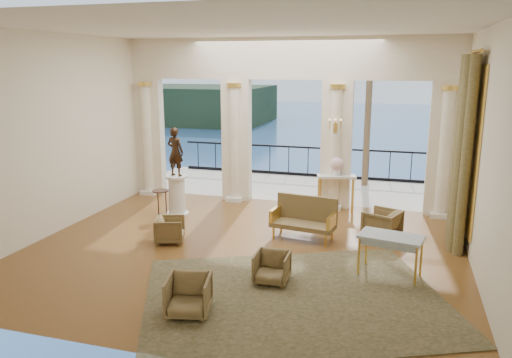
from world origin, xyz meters
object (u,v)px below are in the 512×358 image
(statue, at_px, (175,152))
(console_table, at_px, (336,181))
(armchair_b, at_px, (272,266))
(pedestal, at_px, (177,196))
(side_table, at_px, (160,194))
(armchair_c, at_px, (382,223))
(game_table, at_px, (391,240))
(settee, at_px, (304,218))
(armchair_d, at_px, (170,228))
(armchair_a, at_px, (188,294))

(statue, relative_size, console_table, 1.16)
(armchair_b, xyz_separation_m, pedestal, (-3.35, 3.21, 0.20))
(console_table, relative_size, side_table, 1.58)
(console_table, bearing_deg, armchair_c, -71.47)
(game_table, relative_size, pedestal, 1.17)
(settee, bearing_deg, side_table, 179.86)
(armchair_c, relative_size, settee, 0.49)
(armchair_b, bearing_deg, console_table, 82.40)
(armchair_b, distance_m, game_table, 2.24)
(pedestal, bearing_deg, statue, -90.00)
(armchair_d, distance_m, game_table, 4.70)
(armchair_c, height_order, settee, settee)
(settee, bearing_deg, statue, 176.65)
(armchair_b, height_order, side_table, side_table)
(pedestal, bearing_deg, armchair_d, -69.50)
(armchair_c, bearing_deg, game_table, 27.85)
(armchair_c, distance_m, statue, 5.29)
(armchair_c, height_order, pedestal, pedestal)
(statue, distance_m, side_table, 1.17)
(side_table, bearing_deg, armchair_d, -57.53)
(statue, height_order, side_table, statue)
(armchair_a, height_order, statue, statue)
(settee, xyz_separation_m, pedestal, (-3.45, 0.72, 0.04))
(settee, bearing_deg, armchair_a, -96.32)
(pedestal, bearing_deg, armchair_b, -43.78)
(armchair_d, height_order, game_table, game_table)
(game_table, relative_size, console_table, 1.15)
(pedestal, bearing_deg, game_table, -23.18)
(armchair_a, xyz_separation_m, armchair_b, (0.95, 1.49, -0.04))
(armchair_a, height_order, console_table, console_table)
(armchair_b, bearing_deg, armchair_d, 150.84)
(game_table, bearing_deg, side_table, 171.05)
(armchair_b, distance_m, pedestal, 4.64)
(statue, distance_m, console_table, 4.27)
(console_table, bearing_deg, armchair_b, -110.26)
(game_table, xyz_separation_m, side_table, (-5.74, 2.15, -0.11))
(armchair_a, bearing_deg, game_table, 26.20)
(armchair_a, height_order, armchair_d, armchair_a)
(armchair_d, distance_m, pedestal, 1.97)
(armchair_c, height_order, game_table, game_table)
(armchair_c, xyz_separation_m, side_table, (-5.51, 0.18, 0.21))
(armchair_b, relative_size, armchair_d, 1.00)
(side_table, bearing_deg, statue, 19.73)
(pedestal, bearing_deg, armchair_a, -62.96)
(statue, bearing_deg, side_table, 30.49)
(settee, distance_m, side_table, 3.88)
(armchair_b, xyz_separation_m, armchair_c, (1.77, 2.89, 0.06))
(armchair_a, relative_size, armchair_c, 0.93)
(settee, relative_size, pedestal, 1.41)
(armchair_b, height_order, statue, statue)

